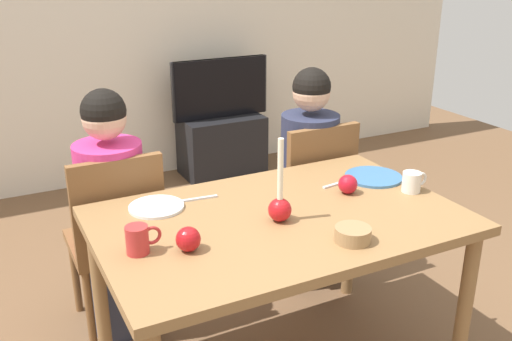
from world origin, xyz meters
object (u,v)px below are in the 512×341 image
person_right_child (308,181)px  plate_left (156,207)px  bowl_walnuts (353,234)px  candle_centerpiece (280,204)px  tv (220,88)px  person_left_child (114,219)px  dining_table (279,235)px  apple_near_candle (188,239)px  mug_right (412,182)px  plate_right (373,177)px  apple_by_left_plate (348,184)px  chair_left (117,233)px  chair_right (311,193)px  tv_stand (222,145)px  mug_left (138,239)px

person_right_child → plate_left: size_ratio=5.33×
plate_left → bowl_walnuts: size_ratio=1.70×
candle_centerpiece → tv: bearing=71.8°
tv → person_left_child: bearing=-127.0°
dining_table → apple_near_candle: apple_near_candle is taller
person_left_child → mug_right: person_left_child is taller
person_left_child → plate_right: person_left_child is taller
person_right_child → tv: (0.22, 1.66, 0.14)m
mug_right → apple_by_left_plate: (-0.26, 0.11, -0.00)m
dining_table → plate_left: (-0.40, 0.28, 0.09)m
mug_right → person_right_child: bearing=97.3°
chair_left → chair_right: size_ratio=1.00×
candle_centerpiece → mug_right: candle_centerpiece is taller
bowl_walnuts → tv: bearing=76.6°
chair_left → plate_right: 1.19m
person_right_child → tv_stand: 1.71m
dining_table → person_right_child: 0.84m
chair_left → tv_stand: 2.12m
apple_near_candle → apple_by_left_plate: bearing=12.0°
person_left_child → plate_right: 1.19m
person_left_child → mug_right: size_ratio=9.65×
person_right_child → bowl_walnuts: (-0.40, -0.94, 0.21)m
chair_right → apple_near_candle: chair_right is taller
candle_centerpiece → mug_left: size_ratio=2.63×
mug_right → apple_near_candle: bearing=-176.7°
tv_stand → mug_right: 2.41m
candle_centerpiece → bowl_walnuts: candle_centerpiece is taller
bowl_walnuts → person_left_child: bearing=124.0°
tv_stand → apple_near_candle: size_ratio=7.39×
candle_centerpiece → plate_left: (-0.38, 0.32, -0.06)m
chair_left → mug_left: bearing=-95.6°
tv → bowl_walnuts: size_ratio=6.09×
tv → bowl_walnuts: bearing=-103.4°
plate_right → apple_near_candle: size_ratio=2.95×
dining_table → plate_right: bearing=15.1°
person_right_child → tv_stand: size_ratio=1.83×
tv_stand → mug_right: mug_right is taller
person_right_child → candle_centerpiece: size_ratio=3.58×
bowl_walnuts → chair_right: bearing=66.0°
mug_right → bowl_walnuts: (-0.49, -0.26, -0.02)m
chair_left → plate_right: (1.07, -0.45, 0.24)m
plate_left → apple_by_left_plate: bearing=-15.8°
plate_right → mug_left: mug_left is taller
plate_right → mug_left: bearing=-170.4°
person_left_child → mug_left: person_left_child is taller
chair_right → tv_stand: chair_right is taller
apple_by_left_plate → mug_left: bearing=-173.6°
person_right_child → tv: size_ratio=1.48×
plate_left → chair_left: bearing=106.9°
mug_left → apple_near_candle: (0.15, -0.06, -0.01)m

